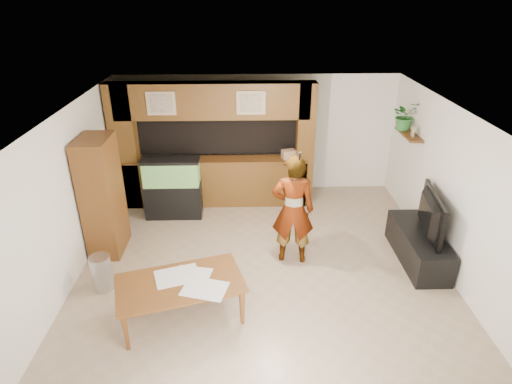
{
  "coord_description": "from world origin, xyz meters",
  "views": [
    {
      "loc": [
        -0.27,
        -5.77,
        4.27
      ],
      "look_at": [
        -0.1,
        0.6,
        1.17
      ],
      "focal_mm": 30.0,
      "sensor_mm": 36.0,
      "label": 1
    }
  ],
  "objects_px": {
    "pantry_cabinet": "(102,197)",
    "dining_table": "(182,301)",
    "aquarium": "(173,189)",
    "television": "(424,214)",
    "person": "(293,210)"
  },
  "relations": [
    {
      "from": "pantry_cabinet",
      "to": "dining_table",
      "type": "relative_size",
      "value": 1.21
    },
    {
      "from": "aquarium",
      "to": "television",
      "type": "distance_m",
      "value": 4.69
    },
    {
      "from": "pantry_cabinet",
      "to": "person",
      "type": "distance_m",
      "value": 3.23
    },
    {
      "from": "pantry_cabinet",
      "to": "dining_table",
      "type": "xyz_separation_m",
      "value": [
        1.52,
        -1.83,
        -0.74
      ]
    },
    {
      "from": "aquarium",
      "to": "television",
      "type": "relative_size",
      "value": 1.0
    },
    {
      "from": "television",
      "to": "pantry_cabinet",
      "type": "bearing_deg",
      "value": 93.38
    },
    {
      "from": "pantry_cabinet",
      "to": "person",
      "type": "relative_size",
      "value": 1.08
    },
    {
      "from": "pantry_cabinet",
      "to": "dining_table",
      "type": "bearing_deg",
      "value": -50.27
    },
    {
      "from": "person",
      "to": "television",
      "type": "bearing_deg",
      "value": -176.67
    },
    {
      "from": "pantry_cabinet",
      "to": "dining_table",
      "type": "height_order",
      "value": "pantry_cabinet"
    },
    {
      "from": "aquarium",
      "to": "television",
      "type": "bearing_deg",
      "value": -21.05
    },
    {
      "from": "person",
      "to": "aquarium",
      "type": "bearing_deg",
      "value": -30.44
    },
    {
      "from": "pantry_cabinet",
      "to": "aquarium",
      "type": "distance_m",
      "value": 1.59
    },
    {
      "from": "pantry_cabinet",
      "to": "dining_table",
      "type": "distance_m",
      "value": 2.5
    },
    {
      "from": "person",
      "to": "pantry_cabinet",
      "type": "bearing_deg",
      "value": -2.12
    }
  ]
}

